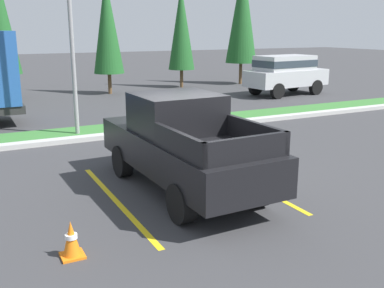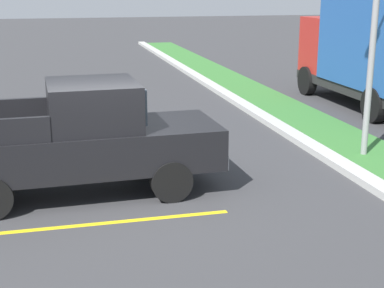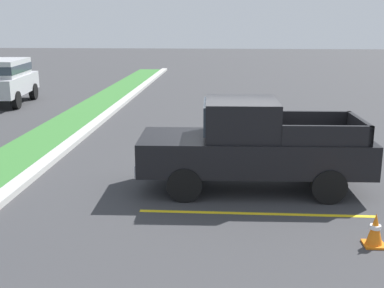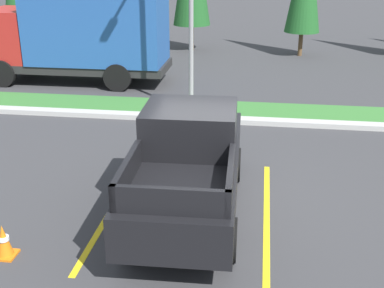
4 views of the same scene
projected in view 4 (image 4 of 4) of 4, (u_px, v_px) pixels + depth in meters
name	position (u px, v px, depth m)	size (l,w,h in m)	color
ground_plane	(214.00, 201.00, 10.51)	(120.00, 120.00, 0.00)	#38383A
parking_line_near	(114.00, 206.00, 10.29)	(0.12, 4.80, 0.01)	yellow
parking_line_far	(267.00, 217.00, 9.89)	(0.12, 4.80, 0.01)	yellow
curb_strip	(230.00, 120.00, 15.08)	(56.00, 0.40, 0.15)	#B2B2AD
grass_median	(233.00, 110.00, 16.11)	(56.00, 1.80, 0.06)	#387533
pickup_truck_main	(189.00, 163.00, 9.75)	(2.10, 5.28, 2.10)	black
cargo_truck_distant	(81.00, 34.00, 18.87)	(6.80, 2.51, 3.40)	black
traffic_cone	(4.00, 241.00, 8.55)	(0.36, 0.36, 0.60)	orange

